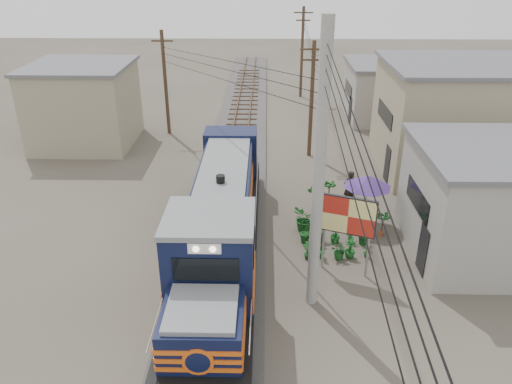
{
  "coord_description": "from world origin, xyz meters",
  "views": [
    {
      "loc": [
        1.77,
        -15.24,
        11.57
      ],
      "look_at": [
        1.38,
        4.09,
        2.2
      ],
      "focal_mm": 35.0,
      "sensor_mm": 36.0,
      "label": 1
    }
  ],
  "objects_px": {
    "billboard": "(348,218)",
    "market_umbrella": "(368,182)",
    "locomotive": "(221,224)",
    "vendor": "(349,188)"
  },
  "relations": [
    {
      "from": "billboard",
      "to": "market_umbrella",
      "type": "height_order",
      "value": "billboard"
    },
    {
      "from": "market_umbrella",
      "to": "billboard",
      "type": "bearing_deg",
      "value": -110.5
    },
    {
      "from": "billboard",
      "to": "market_umbrella",
      "type": "distance_m",
      "value": 4.31
    },
    {
      "from": "locomotive",
      "to": "billboard",
      "type": "distance_m",
      "value": 5.03
    },
    {
      "from": "billboard",
      "to": "market_umbrella",
      "type": "relative_size",
      "value": 1.37
    },
    {
      "from": "billboard",
      "to": "vendor",
      "type": "distance_m",
      "value": 6.23
    },
    {
      "from": "market_umbrella",
      "to": "vendor",
      "type": "xyz_separation_m",
      "value": [
        -0.45,
        1.91,
        -1.22
      ]
    },
    {
      "from": "locomotive",
      "to": "vendor",
      "type": "height_order",
      "value": "locomotive"
    },
    {
      "from": "market_umbrella",
      "to": "vendor",
      "type": "distance_m",
      "value": 2.31
    },
    {
      "from": "locomotive",
      "to": "market_umbrella",
      "type": "height_order",
      "value": "locomotive"
    }
  ]
}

